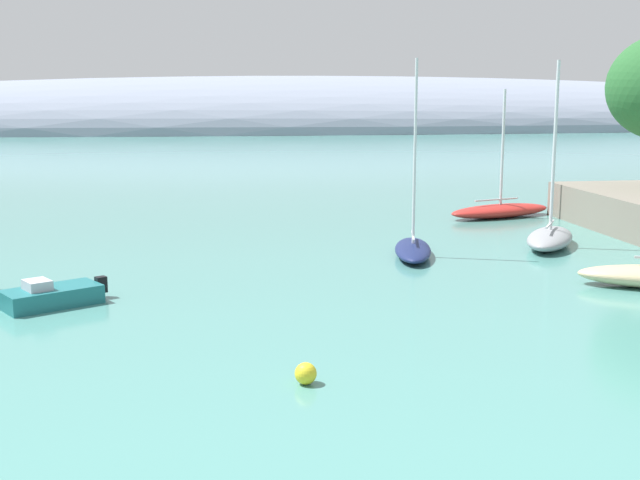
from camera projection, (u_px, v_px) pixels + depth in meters
distant_ridge at (320, 128)px, 195.52m from camera, size 323.91×63.72×24.68m
sailboat_grey_near_shore at (550, 236)px, 46.02m from camera, size 5.38×6.74×10.33m
sailboat_red_outer_mooring at (500, 210)px, 57.03m from camera, size 8.42×4.68×8.81m
sailboat_navy_end_of_line at (413, 247)px, 43.43m from camera, size 3.30×6.60×10.33m
motorboat_teal_alongside_breakwater at (52, 296)px, 33.44m from camera, size 4.23×3.55×1.16m
mooring_buoy_yellow at (306, 373)px, 24.47m from camera, size 0.67×0.67×0.67m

